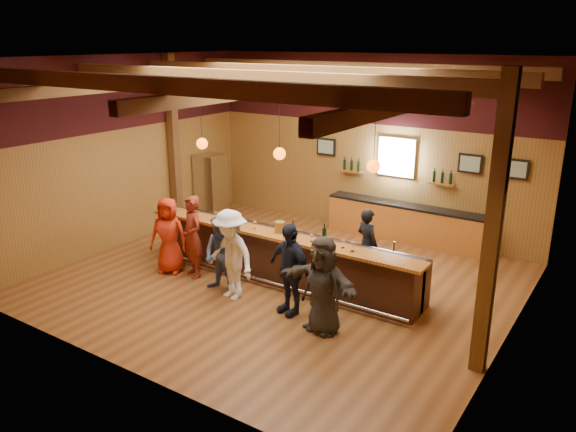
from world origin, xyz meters
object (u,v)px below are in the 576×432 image
at_px(back_bar_cabinet, 404,223).
at_px(bartender, 367,244).
at_px(customer_brown, 322,284).
at_px(customer_white, 231,255).
at_px(customer_dark, 323,289).
at_px(ice_bucket, 280,227).
at_px(stainless_fridge, 211,186).
at_px(customer_orange, 169,235).
at_px(bottle_a, 293,230).
at_px(customer_navy, 290,269).
at_px(customer_denim, 221,255).
at_px(customer_redvest, 193,237).
at_px(bar_counter, 285,256).

bearing_deg(back_bar_cabinet, bartender, -85.35).
bearing_deg(customer_brown, customer_white, -176.21).
height_order(customer_brown, customer_dark, customer_brown).
distance_m(customer_white, ice_bucket, 1.20).
height_order(stainless_fridge, customer_dark, stainless_fridge).
relative_size(customer_orange, customer_brown, 0.96).
relative_size(customer_orange, bottle_a, 5.20).
bearing_deg(customer_white, stainless_fridge, 145.67).
bearing_deg(customer_orange, bartender, 4.91).
bearing_deg(back_bar_cabinet, ice_bucket, -106.94).
distance_m(back_bar_cabinet, customer_brown, 5.05).
bearing_deg(bartender, customer_white, 73.92).
xyz_separation_m(customer_orange, customer_brown, (4.02, -0.41, 0.03)).
height_order(customer_brown, bottle_a, customer_brown).
height_order(customer_navy, bartender, customer_navy).
xyz_separation_m(customer_brown, customer_dark, (0.03, -0.02, -0.06)).
distance_m(customer_denim, customer_white, 0.38).
xyz_separation_m(customer_denim, customer_brown, (2.44, -0.26, 0.08)).
bearing_deg(customer_dark, back_bar_cabinet, 104.56).
bearing_deg(customer_denim, stainless_fridge, 134.13).
bearing_deg(stainless_fridge, ice_bucket, -32.76).
xyz_separation_m(back_bar_cabinet, bartender, (0.21, -2.57, 0.28)).
height_order(back_bar_cabinet, ice_bucket, ice_bucket).
distance_m(customer_redvest, customer_navy, 2.63).
bearing_deg(bottle_a, customer_orange, -163.58).
distance_m(customer_brown, ice_bucket, 2.12).
xyz_separation_m(customer_redvest, customer_brown, (3.43, -0.52, -0.02)).
relative_size(customer_dark, bartender, 1.05).
distance_m(customer_orange, customer_white, 1.94).
distance_m(customer_orange, bartender, 4.21).
distance_m(bar_counter, customer_redvest, 1.97).
xyz_separation_m(customer_denim, bartender, (2.10, 2.18, -0.02)).
distance_m(customer_orange, customer_redvest, 0.60).
height_order(customer_dark, bartender, customer_dark).
relative_size(customer_denim, ice_bucket, 6.93).
bearing_deg(customer_dark, ice_bucket, 152.38).
relative_size(customer_white, ice_bucket, 7.93).
relative_size(customer_dark, ice_bucket, 7.08).
bearing_deg(customer_orange, customer_brown, -29.76).
bearing_deg(customer_redvest, customer_navy, 17.53).
relative_size(customer_white, customer_dark, 1.12).
bearing_deg(stainless_fridge, customer_orange, -62.35).
relative_size(stainless_fridge, customer_brown, 1.05).
distance_m(customer_redvest, bartender, 3.65).
distance_m(customer_white, bottle_a, 1.33).
xyz_separation_m(stainless_fridge, bottle_a, (4.48, -2.70, 0.33)).
bearing_deg(bar_counter, customer_redvest, -151.66).
relative_size(bar_counter, customer_brown, 3.67).
height_order(customer_navy, ice_bucket, customer_navy).
distance_m(bar_counter, customer_navy, 1.54).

